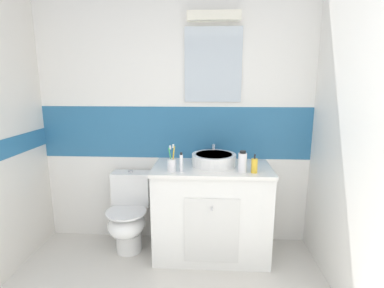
{
  "coord_description": "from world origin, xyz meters",
  "views": [
    {
      "loc": [
        0.33,
        -0.4,
        1.59
      ],
      "look_at": [
        0.19,
        2.02,
        1.07
      ],
      "focal_mm": 27.63,
      "sensor_mm": 36.0,
      "label": 1
    }
  ],
  "objects_px": {
    "toilet": "(129,215)",
    "soap_dispenser": "(254,166)",
    "toothbrush_cup": "(172,164)",
    "toothpaste_tube_upright": "(181,163)",
    "sink_basin": "(214,159)",
    "mouthwash_bottle": "(242,162)"
  },
  "relations": [
    {
      "from": "toilet",
      "to": "toothbrush_cup",
      "type": "bearing_deg",
      "value": -23.97
    },
    {
      "from": "soap_dispenser",
      "to": "toothpaste_tube_upright",
      "type": "relative_size",
      "value": 0.96
    },
    {
      "from": "mouthwash_bottle",
      "to": "toilet",
      "type": "bearing_deg",
      "value": 169.34
    },
    {
      "from": "toilet",
      "to": "toothpaste_tube_upright",
      "type": "distance_m",
      "value": 0.81
    },
    {
      "from": "mouthwash_bottle",
      "to": "soap_dispenser",
      "type": "bearing_deg",
      "value": -4.61
    },
    {
      "from": "toothpaste_tube_upright",
      "to": "toothbrush_cup",
      "type": "bearing_deg",
      "value": 170.13
    },
    {
      "from": "toilet",
      "to": "soap_dispenser",
      "type": "xyz_separation_m",
      "value": [
        1.12,
        -0.2,
        0.56
      ]
    },
    {
      "from": "toilet",
      "to": "toothpaste_tube_upright",
      "type": "bearing_deg",
      "value": -21.94
    },
    {
      "from": "toilet",
      "to": "toothbrush_cup",
      "type": "relative_size",
      "value": 3.23
    },
    {
      "from": "toilet",
      "to": "toothbrush_cup",
      "type": "xyz_separation_m",
      "value": [
        0.44,
        -0.2,
        0.56
      ]
    },
    {
      "from": "sink_basin",
      "to": "toothpaste_tube_upright",
      "type": "height_order",
      "value": "toothpaste_tube_upright"
    },
    {
      "from": "toothbrush_cup",
      "to": "toothpaste_tube_upright",
      "type": "xyz_separation_m",
      "value": [
        0.08,
        -0.01,
        0.02
      ]
    },
    {
      "from": "mouthwash_bottle",
      "to": "toothbrush_cup",
      "type": "bearing_deg",
      "value": -179.63
    },
    {
      "from": "sink_basin",
      "to": "mouthwash_bottle",
      "type": "relative_size",
      "value": 2.4
    },
    {
      "from": "sink_basin",
      "to": "soap_dispenser",
      "type": "distance_m",
      "value": 0.39
    },
    {
      "from": "toilet",
      "to": "mouthwash_bottle",
      "type": "distance_m",
      "value": 1.2
    },
    {
      "from": "soap_dispenser",
      "to": "mouthwash_bottle",
      "type": "xyz_separation_m",
      "value": [
        -0.1,
        0.01,
        0.03
      ]
    },
    {
      "from": "sink_basin",
      "to": "toilet",
      "type": "height_order",
      "value": "sink_basin"
    },
    {
      "from": "toothbrush_cup",
      "to": "mouthwash_bottle",
      "type": "bearing_deg",
      "value": 0.37
    },
    {
      "from": "mouthwash_bottle",
      "to": "toothpaste_tube_upright",
      "type": "relative_size",
      "value": 1.1
    },
    {
      "from": "sink_basin",
      "to": "mouthwash_bottle",
      "type": "height_order",
      "value": "mouthwash_bottle"
    },
    {
      "from": "soap_dispenser",
      "to": "toilet",
      "type": "bearing_deg",
      "value": 169.86
    }
  ]
}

